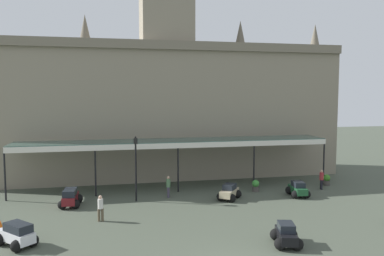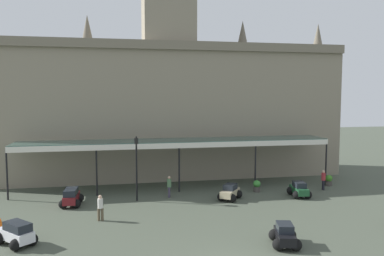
{
  "view_description": "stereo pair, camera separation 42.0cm",
  "coord_description": "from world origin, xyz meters",
  "px_view_note": "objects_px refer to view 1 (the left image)",
  "views": [
    {
      "loc": [
        -5.31,
        -15.48,
        8.02
      ],
      "look_at": [
        0.0,
        9.68,
        5.78
      ],
      "focal_mm": 35.81,
      "sensor_mm": 36.0,
      "label": 1
    },
    {
      "loc": [
        -4.9,
        -15.56,
        8.02
      ],
      "look_at": [
        0.0,
        9.68,
        5.78
      ],
      "focal_mm": 35.81,
      "sensor_mm": 36.0,
      "label": 2
    }
  ],
  "objects_px": {
    "pedestrian_crossing_forecourt": "(168,186)",
    "victorian_lamppost": "(136,161)",
    "car_maroon_estate": "(70,198)",
    "car_green_sedan": "(298,190)",
    "pedestrian_beside_cars": "(101,207)",
    "planter_forecourt_centre": "(327,180)",
    "pedestrian_near_entrance": "(321,179)",
    "planter_by_canopy": "(256,186)",
    "car_white_estate": "(17,236)",
    "car_beige_sedan": "(229,193)",
    "car_black_sedan": "(286,236)"
  },
  "relations": [
    {
      "from": "pedestrian_crossing_forecourt",
      "to": "victorian_lamppost",
      "type": "bearing_deg",
      "value": -166.76
    },
    {
      "from": "car_maroon_estate",
      "to": "car_green_sedan",
      "type": "relative_size",
      "value": 1.08
    },
    {
      "from": "pedestrian_beside_cars",
      "to": "planter_forecourt_centre",
      "type": "height_order",
      "value": "pedestrian_beside_cars"
    },
    {
      "from": "car_maroon_estate",
      "to": "pedestrian_near_entrance",
      "type": "relative_size",
      "value": 1.38
    },
    {
      "from": "pedestrian_crossing_forecourt",
      "to": "planter_by_canopy",
      "type": "distance_m",
      "value": 7.38
    },
    {
      "from": "victorian_lamppost",
      "to": "planter_by_canopy",
      "type": "bearing_deg",
      "value": 5.21
    },
    {
      "from": "car_green_sedan",
      "to": "car_white_estate",
      "type": "bearing_deg",
      "value": -162.36
    },
    {
      "from": "car_white_estate",
      "to": "car_green_sedan",
      "type": "bearing_deg",
      "value": 17.64
    },
    {
      "from": "car_beige_sedan",
      "to": "pedestrian_near_entrance",
      "type": "relative_size",
      "value": 1.35
    },
    {
      "from": "car_maroon_estate",
      "to": "car_beige_sedan",
      "type": "bearing_deg",
      "value": -3.22
    },
    {
      "from": "pedestrian_near_entrance",
      "to": "pedestrian_beside_cars",
      "type": "distance_m",
      "value": 18.7
    },
    {
      "from": "car_beige_sedan",
      "to": "planter_by_canopy",
      "type": "height_order",
      "value": "car_beige_sedan"
    },
    {
      "from": "car_green_sedan",
      "to": "planter_forecourt_centre",
      "type": "xyz_separation_m",
      "value": [
        4.28,
        2.89,
        -0.01
      ]
    },
    {
      "from": "pedestrian_beside_cars",
      "to": "planter_by_canopy",
      "type": "relative_size",
      "value": 1.74
    },
    {
      "from": "planter_by_canopy",
      "to": "car_green_sedan",
      "type": "bearing_deg",
      "value": -37.86
    },
    {
      "from": "car_green_sedan",
      "to": "pedestrian_crossing_forecourt",
      "type": "bearing_deg",
      "value": 169.83
    },
    {
      "from": "planter_forecourt_centre",
      "to": "pedestrian_beside_cars",
      "type": "bearing_deg",
      "value": -163.21
    },
    {
      "from": "pedestrian_crossing_forecourt",
      "to": "planter_by_canopy",
      "type": "relative_size",
      "value": 1.74
    },
    {
      "from": "car_maroon_estate",
      "to": "car_beige_sedan",
      "type": "height_order",
      "value": "car_maroon_estate"
    },
    {
      "from": "car_beige_sedan",
      "to": "car_green_sedan",
      "type": "xyz_separation_m",
      "value": [
        5.59,
        -0.24,
        0.0
      ]
    },
    {
      "from": "car_green_sedan",
      "to": "victorian_lamppost",
      "type": "bearing_deg",
      "value": 174.52
    },
    {
      "from": "victorian_lamppost",
      "to": "car_white_estate",
      "type": "bearing_deg",
      "value": -132.51
    },
    {
      "from": "car_maroon_estate",
      "to": "car_white_estate",
      "type": "bearing_deg",
      "value": -106.06
    },
    {
      "from": "car_white_estate",
      "to": "pedestrian_beside_cars",
      "type": "bearing_deg",
      "value": 36.95
    },
    {
      "from": "pedestrian_crossing_forecourt",
      "to": "victorian_lamppost",
      "type": "xyz_separation_m",
      "value": [
        -2.54,
        -0.6,
        2.15
      ]
    },
    {
      "from": "car_beige_sedan",
      "to": "pedestrian_crossing_forecourt",
      "type": "relative_size",
      "value": 1.35
    },
    {
      "from": "planter_by_canopy",
      "to": "victorian_lamppost",
      "type": "bearing_deg",
      "value": -174.79
    },
    {
      "from": "car_black_sedan",
      "to": "pedestrian_beside_cars",
      "type": "height_order",
      "value": "pedestrian_beside_cars"
    },
    {
      "from": "car_green_sedan",
      "to": "pedestrian_near_entrance",
      "type": "bearing_deg",
      "value": 28.22
    },
    {
      "from": "car_maroon_estate",
      "to": "pedestrian_crossing_forecourt",
      "type": "xyz_separation_m",
      "value": [
        7.26,
        0.91,
        0.34
      ]
    },
    {
      "from": "pedestrian_beside_cars",
      "to": "victorian_lamppost",
      "type": "relative_size",
      "value": 0.34
    },
    {
      "from": "car_beige_sedan",
      "to": "car_white_estate",
      "type": "distance_m",
      "value": 15.19
    },
    {
      "from": "car_green_sedan",
      "to": "pedestrian_beside_cars",
      "type": "relative_size",
      "value": 1.27
    },
    {
      "from": "pedestrian_near_entrance",
      "to": "pedestrian_beside_cars",
      "type": "xyz_separation_m",
      "value": [
        -18.13,
        -4.58,
        0.0
      ]
    },
    {
      "from": "car_black_sedan",
      "to": "planter_by_canopy",
      "type": "height_order",
      "value": "car_black_sedan"
    },
    {
      "from": "victorian_lamppost",
      "to": "planter_forecourt_centre",
      "type": "distance_m",
      "value": 17.17
    },
    {
      "from": "car_black_sedan",
      "to": "planter_forecourt_centre",
      "type": "height_order",
      "value": "car_black_sedan"
    },
    {
      "from": "car_maroon_estate",
      "to": "pedestrian_crossing_forecourt",
      "type": "height_order",
      "value": "pedestrian_crossing_forecourt"
    },
    {
      "from": "car_black_sedan",
      "to": "planter_forecourt_centre",
      "type": "bearing_deg",
      "value": 51.04
    },
    {
      "from": "car_white_estate",
      "to": "planter_by_canopy",
      "type": "distance_m",
      "value": 18.6
    },
    {
      "from": "car_black_sedan",
      "to": "pedestrian_beside_cars",
      "type": "bearing_deg",
      "value": 148.49
    },
    {
      "from": "pedestrian_crossing_forecourt",
      "to": "pedestrian_beside_cars",
      "type": "height_order",
      "value": "same"
    },
    {
      "from": "victorian_lamppost",
      "to": "pedestrian_near_entrance",
      "type": "bearing_deg",
      "value": 1.48
    },
    {
      "from": "car_white_estate",
      "to": "pedestrian_near_entrance",
      "type": "xyz_separation_m",
      "value": [
        22.38,
        7.77,
        0.34
      ]
    },
    {
      "from": "car_white_estate",
      "to": "pedestrian_near_entrance",
      "type": "distance_m",
      "value": 23.69
    },
    {
      "from": "car_green_sedan",
      "to": "pedestrian_beside_cars",
      "type": "height_order",
      "value": "pedestrian_beside_cars"
    },
    {
      "from": "car_green_sedan",
      "to": "planter_by_canopy",
      "type": "xyz_separation_m",
      "value": [
        -2.72,
        2.11,
        -0.01
      ]
    },
    {
      "from": "planter_by_canopy",
      "to": "pedestrian_near_entrance",
      "type": "bearing_deg",
      "value": -4.98
    },
    {
      "from": "pedestrian_near_entrance",
      "to": "pedestrian_crossing_forecourt",
      "type": "bearing_deg",
      "value": 179.15
    },
    {
      "from": "car_maroon_estate",
      "to": "car_green_sedan",
      "type": "distance_m",
      "value": 17.36
    }
  ]
}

